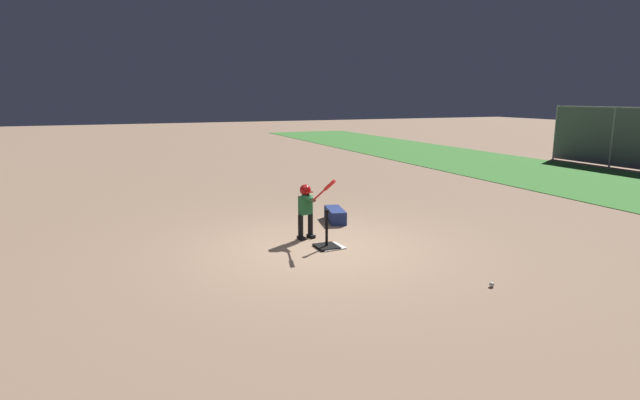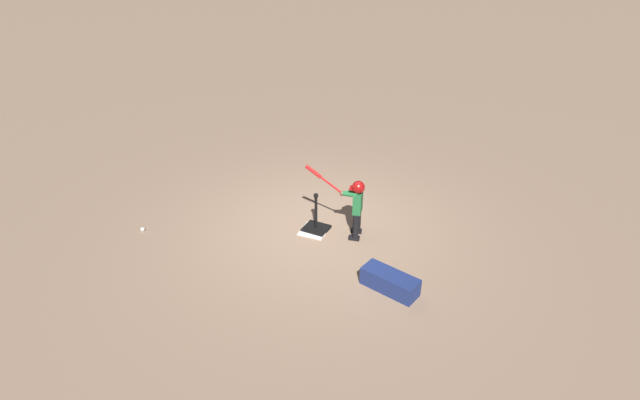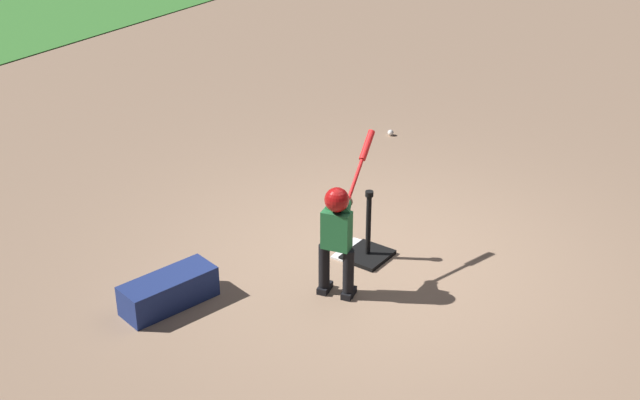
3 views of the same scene
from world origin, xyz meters
TOP-DOWN VIEW (x-y plane):
  - ground_plane at (0.00, 0.00)m, footprint 90.00×90.00m
  - home_plate at (0.02, 0.19)m, footprint 0.47×0.47m
  - batting_tee at (0.01, 0.12)m, footprint 0.42×0.38m
  - batter_child at (-0.65, 0.00)m, footprint 0.97×0.41m
  - baseball at (2.65, 1.51)m, footprint 0.07×0.07m
  - equipment_bag at (-1.67, 1.07)m, footprint 0.89×0.49m

SIDE VIEW (x-z plane):
  - ground_plane at x=0.00m, z-range 0.00..0.00m
  - home_plate at x=0.02m, z-range 0.00..0.02m
  - baseball at x=2.65m, z-range 0.00..0.07m
  - batting_tee at x=0.01m, z-range -0.25..0.45m
  - equipment_bag at x=-1.67m, z-range 0.00..0.28m
  - batter_child at x=-0.65m, z-range 0.04..1.29m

